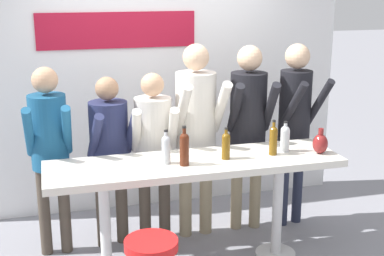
% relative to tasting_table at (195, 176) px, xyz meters
% --- Properties ---
extents(back_wall, '(4.04, 0.12, 2.81)m').
position_rel_tasting_table_xyz_m(back_wall, '(-0.00, 1.49, 0.58)').
color(back_wall, white).
rests_on(back_wall, ground_plane).
extents(tasting_table, '(2.44, 0.65, 0.97)m').
position_rel_tasting_table_xyz_m(tasting_table, '(0.00, 0.00, 0.00)').
color(tasting_table, silver).
rests_on(tasting_table, ground_plane).
extents(person_far_left, '(0.39, 0.52, 1.70)m').
position_rel_tasting_table_xyz_m(person_far_left, '(-1.15, 0.57, 0.24)').
color(person_far_left, '#473D33').
rests_on(person_far_left, ground_plane).
extents(person_left, '(0.47, 0.56, 1.59)m').
position_rel_tasting_table_xyz_m(person_left, '(-0.63, 0.60, 0.15)').
color(person_left, '#473D33').
rests_on(person_left, ground_plane).
extents(person_center_left, '(0.44, 0.54, 1.61)m').
position_rel_tasting_table_xyz_m(person_center_left, '(-0.23, 0.58, 0.17)').
color(person_center_left, '#473D33').
rests_on(person_center_left, ground_plane).
extents(person_center, '(0.46, 0.58, 1.85)m').
position_rel_tasting_table_xyz_m(person_center, '(0.18, 0.59, 0.32)').
color(person_center, gray).
rests_on(person_center, ground_plane).
extents(person_center_right, '(0.46, 0.59, 1.82)m').
position_rel_tasting_table_xyz_m(person_center_right, '(0.69, 0.60, 0.31)').
color(person_center_right, gray).
rests_on(person_center_right, ground_plane).
extents(person_right, '(0.42, 0.57, 1.83)m').
position_rel_tasting_table_xyz_m(person_right, '(1.16, 0.57, 0.33)').
color(person_right, '#23283D').
rests_on(person_right, ground_plane).
extents(wine_bottle_0, '(0.07, 0.07, 0.30)m').
position_rel_tasting_table_xyz_m(wine_bottle_0, '(0.68, -0.03, 0.28)').
color(wine_bottle_0, brown).
rests_on(wine_bottle_0, tasting_table).
extents(wine_bottle_1, '(0.08, 0.08, 0.33)m').
position_rel_tasting_table_xyz_m(wine_bottle_1, '(-0.12, -0.09, 0.29)').
color(wine_bottle_1, '#4C1E0F').
rests_on(wine_bottle_1, tasting_table).
extents(wine_bottle_2, '(0.08, 0.08, 0.27)m').
position_rel_tasting_table_xyz_m(wine_bottle_2, '(0.81, 0.02, 0.26)').
color(wine_bottle_2, '#B7BCC1').
rests_on(wine_bottle_2, tasting_table).
extents(wine_bottle_3, '(0.07, 0.07, 0.28)m').
position_rel_tasting_table_xyz_m(wine_bottle_3, '(-0.25, -0.01, 0.27)').
color(wine_bottle_3, '#B7BCC1').
rests_on(wine_bottle_3, tasting_table).
extents(wine_bottle_4, '(0.07, 0.07, 0.27)m').
position_rel_tasting_table_xyz_m(wine_bottle_4, '(0.25, -0.03, 0.26)').
color(wine_bottle_4, brown).
rests_on(wine_bottle_4, tasting_table).
extents(decorative_vase, '(0.13, 0.13, 0.22)m').
position_rel_tasting_table_xyz_m(decorative_vase, '(1.08, -0.10, 0.23)').
color(decorative_vase, maroon).
rests_on(decorative_vase, tasting_table).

